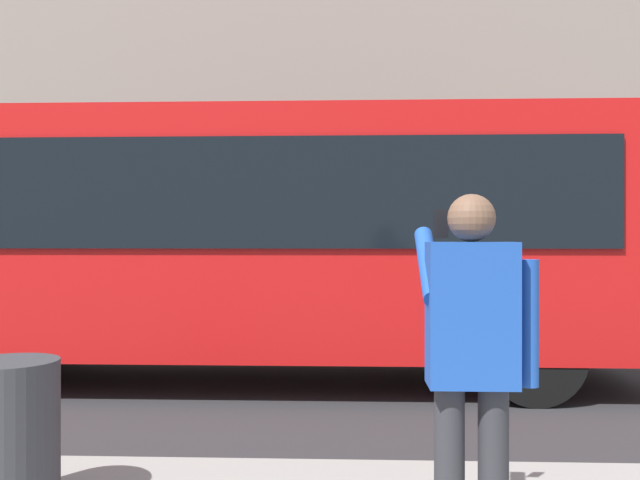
# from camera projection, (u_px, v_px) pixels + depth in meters

# --- Properties ---
(ground_plane) EXTENTS (60.00, 60.00, 0.00)m
(ground_plane) POSITION_uv_depth(u_px,v_px,m) (432.00, 379.00, 8.14)
(ground_plane) COLOR #2B2B2D
(building_facade_far) EXTENTS (28.00, 1.55, 12.00)m
(building_facade_far) POSITION_uv_depth(u_px,v_px,m) (395.00, 38.00, 14.93)
(building_facade_far) COLOR gray
(building_facade_far) RESTS_ON ground_plane
(red_bus) EXTENTS (9.05, 2.54, 3.08)m
(red_bus) POSITION_uv_depth(u_px,v_px,m) (246.00, 236.00, 8.05)
(red_bus) COLOR red
(red_bus) RESTS_ON ground_plane
(pedestrian_photographer) EXTENTS (0.53, 0.52, 1.70)m
(pedestrian_photographer) POSITION_uv_depth(u_px,v_px,m) (472.00, 348.00, 3.18)
(pedestrian_photographer) COLOR #2D2D33
(pedestrian_photographer) RESTS_ON sidewalk_curb
(rubbish_bin) EXTENTS (0.54, 0.54, 0.82)m
(rubbish_bin) POSITION_uv_depth(u_px,v_px,m) (8.00, 435.00, 3.82)
(rubbish_bin) COLOR #333338
(rubbish_bin) RESTS_ON sidewalk_curb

